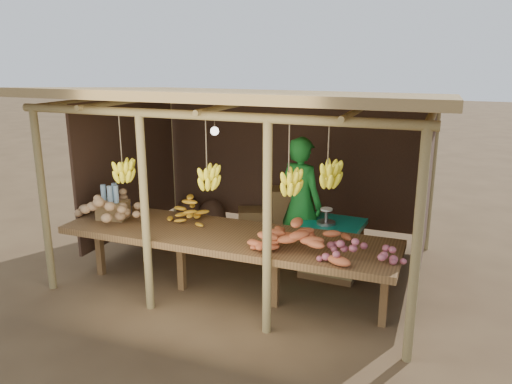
% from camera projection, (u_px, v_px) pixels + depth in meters
% --- Properties ---
extents(ground, '(60.00, 60.00, 0.00)m').
position_uv_depth(ground, '(256.00, 267.00, 6.76)').
color(ground, brown).
rests_on(ground, ground).
extents(stall_structure, '(4.70, 3.50, 2.43)m').
position_uv_depth(stall_structure, '(256.00, 127.00, 6.19)').
color(stall_structure, olive).
rests_on(stall_structure, ground).
extents(counter, '(3.90, 1.05, 0.80)m').
position_uv_depth(counter, '(226.00, 238.00, 5.71)').
color(counter, brown).
rests_on(counter, ground).
extents(potato_heap, '(1.19, 0.80, 0.37)m').
position_uv_depth(potato_heap, '(110.00, 207.00, 6.06)').
color(potato_heap, tan).
rests_on(potato_heap, counter).
extents(sweet_potato_heap, '(1.05, 0.64, 0.36)m').
position_uv_depth(sweet_potato_heap, '(300.00, 233.00, 5.18)').
color(sweet_potato_heap, '#C65E33').
rests_on(sweet_potato_heap, counter).
extents(onion_heap, '(0.91, 0.74, 0.36)m').
position_uv_depth(onion_heap, '(363.00, 244.00, 4.87)').
color(onion_heap, '#B05564').
rests_on(onion_heap, counter).
extents(banana_pile, '(0.57, 0.42, 0.34)m').
position_uv_depth(banana_pile, '(186.00, 207.00, 6.09)').
color(banana_pile, yellow).
rests_on(banana_pile, counter).
extents(tomato_basin, '(0.42, 0.42, 0.22)m').
position_uv_depth(tomato_basin, '(114.00, 208.00, 6.34)').
color(tomato_basin, navy).
rests_on(tomato_basin, counter).
extents(bottle_box, '(0.39, 0.33, 0.44)m').
position_uv_depth(bottle_box, '(113.00, 205.00, 6.19)').
color(bottle_box, olive).
rests_on(bottle_box, counter).
extents(vendor, '(0.76, 0.64, 1.77)m').
position_uv_depth(vendor, '(301.00, 203.00, 6.57)').
color(vendor, '#1B7A29').
rests_on(vendor, ground).
extents(tarp_crate, '(0.82, 0.71, 0.93)m').
position_uv_depth(tarp_crate, '(331.00, 246.00, 6.44)').
color(tarp_crate, brown).
rests_on(tarp_crate, ground).
extents(carton_stack, '(1.16, 0.57, 0.79)m').
position_uv_depth(carton_stack, '(276.00, 216.00, 7.80)').
color(carton_stack, olive).
rests_on(carton_stack, ground).
extents(burlap_sacks, '(0.87, 0.46, 0.62)m').
position_uv_depth(burlap_sacks, '(201.00, 213.00, 8.18)').
color(burlap_sacks, '#472F21').
rests_on(burlap_sacks, ground).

